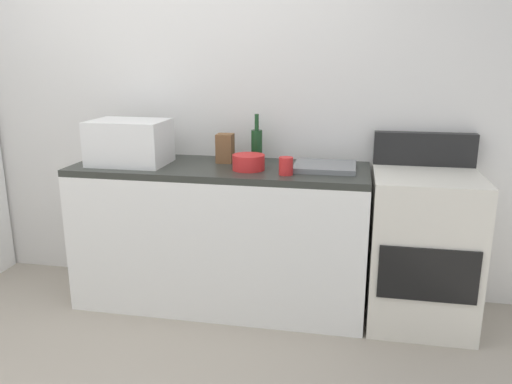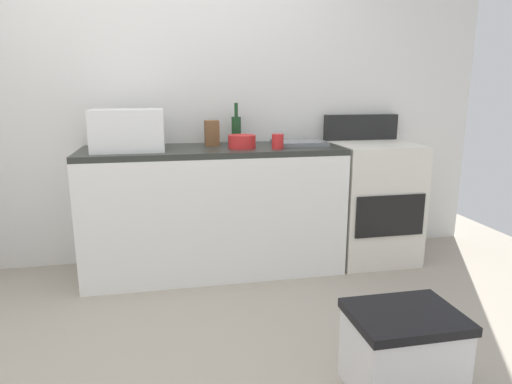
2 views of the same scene
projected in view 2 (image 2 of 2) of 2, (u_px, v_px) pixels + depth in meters
The scene contains 11 objects.
ground_plane at pixel (180, 371), 2.09m from camera, with size 6.00×6.00×0.00m, color #9E9384.
wall_back at pixel (166, 89), 3.28m from camera, with size 5.00×0.10×2.60m, color silver.
kitchen_counter at pixel (214, 210), 3.19m from camera, with size 1.80×0.60×0.90m.
stove_oven at pixel (371, 199), 3.43m from camera, with size 0.60×0.61×1.10m.
microwave at pixel (128, 130), 2.91m from camera, with size 0.46×0.34×0.27m, color white.
sink_basin at pixel (299, 143), 3.24m from camera, with size 0.36×0.32×0.03m, color slate.
wine_bottle at pixel (236, 129), 3.27m from camera, with size 0.07×0.07×0.30m.
coffee_mug at pixel (278, 141), 3.01m from camera, with size 0.08×0.08×0.10m, color red.
knife_block at pixel (212, 133), 3.18m from camera, with size 0.10×0.10×0.18m, color brown.
mixing_bowl at pixel (242, 142), 3.05m from camera, with size 0.19×0.19×0.09m, color red.
storage_bin at pixel (402, 352), 1.91m from camera, with size 0.46×0.36×0.38m.
Camera 2 is at (-0.02, -1.88, 1.29)m, focal length 31.15 mm.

